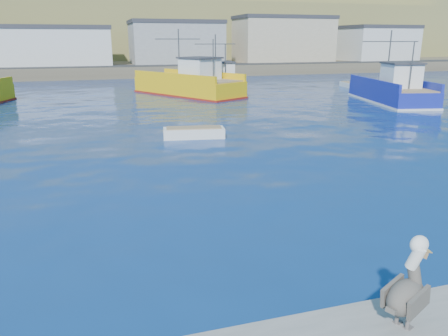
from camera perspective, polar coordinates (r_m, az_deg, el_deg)
name	(u,v)px	position (r m, az deg, el deg)	size (l,w,h in m)	color
ground	(287,258)	(12.07, 8.22, -11.50)	(260.00, 260.00, 0.00)	#07145B
dock_bollards	(389,303)	(9.55, 20.80, -16.15)	(36.20, 0.20, 0.30)	#4C4C4C
far_shore	(104,25)	(118.94, -15.40, 17.54)	(200.00, 81.00, 24.00)	brown
trawler_yellow_b	(190,84)	(46.40, -4.52, 10.86)	(10.23, 13.42, 6.72)	#EAB30D
trawler_blue	(392,91)	(43.71, 21.12, 9.36)	(6.10, 11.70, 6.49)	#192598
boat_orange	(219,83)	(48.05, -0.70, 11.01)	(4.56, 8.73, 6.13)	#D2630D
skiff_mid	(194,134)	(26.03, -3.95, 4.51)	(3.73, 1.81, 0.78)	silver
skiff_far	(350,85)	(56.08, 16.11, 10.34)	(1.73, 3.64, 0.76)	silver
pelican	(408,289)	(8.92, 22.93, -14.38)	(1.39, 0.90, 1.75)	#595451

